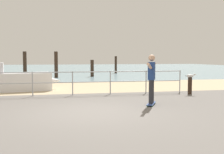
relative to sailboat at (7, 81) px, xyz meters
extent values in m
cube|color=#605B56|center=(3.36, -6.63, -0.52)|extent=(24.00, 10.00, 0.04)
cube|color=tan|center=(3.36, 1.37, -0.52)|extent=(24.00, 6.00, 0.04)
cube|color=#75939E|center=(3.36, 29.37, -0.52)|extent=(72.00, 50.00, 0.04)
cylinder|color=#9EA0A5|center=(1.38, -2.03, 0.00)|extent=(0.05, 0.05, 1.05)
cylinder|color=#9EA0A5|center=(3.04, -2.03, 0.00)|extent=(0.05, 0.05, 1.05)
cylinder|color=#9EA0A5|center=(4.70, -2.03, 0.00)|extent=(0.05, 0.05, 1.05)
cylinder|color=#9EA0A5|center=(6.35, -2.03, 0.00)|extent=(0.05, 0.05, 1.05)
cylinder|color=#9EA0A5|center=(8.01, -2.03, 0.00)|extent=(0.05, 0.05, 1.05)
cylinder|color=#9EA0A5|center=(1.38, -2.03, 0.50)|extent=(13.25, 0.04, 0.04)
cylinder|color=#9EA0A5|center=(1.38, -2.03, 0.05)|extent=(13.25, 0.04, 0.04)
cube|color=silver|center=(-0.16, -0.03, -0.07)|extent=(4.58, 2.13, 0.90)
cone|color=silver|center=(2.01, 0.35, -0.07)|extent=(1.21, 0.94, 0.77)
cube|color=#334C8C|center=(5.56, -4.95, -0.45)|extent=(0.56, 0.80, 0.02)
cylinder|color=#3FBF59|center=(5.63, -4.66, -0.49)|extent=(0.06, 0.07, 0.06)
cylinder|color=#3FBF59|center=(5.77, -4.74, -0.49)|extent=(0.06, 0.07, 0.06)
cylinder|color=#3FBF59|center=(5.36, -5.16, -0.49)|extent=(0.06, 0.07, 0.06)
cylinder|color=#3FBF59|center=(5.50, -5.23, -0.49)|extent=(0.06, 0.07, 0.06)
cylinder|color=#26262B|center=(5.62, -4.84, -0.04)|extent=(0.14, 0.14, 0.80)
cylinder|color=#26262B|center=(5.50, -5.05, -0.04)|extent=(0.14, 0.14, 0.80)
cube|color=navy|center=(5.56, -4.95, 0.66)|extent=(0.35, 0.41, 0.60)
sphere|color=tan|center=(5.56, -4.95, 1.10)|extent=(0.22, 0.22, 0.22)
cylinder|color=tan|center=(5.78, -4.56, 0.84)|extent=(0.35, 0.53, 0.23)
cylinder|color=tan|center=(5.35, -5.34, 0.84)|extent=(0.35, 0.53, 0.23)
cylinder|color=#332319|center=(8.16, -2.71, -0.14)|extent=(0.18, 0.18, 0.76)
ellipsoid|color=white|center=(8.16, -2.71, 0.31)|extent=(0.34, 0.20, 0.14)
sphere|color=white|center=(8.35, -2.75, 0.37)|extent=(0.09, 0.09, 0.09)
cone|color=gold|center=(8.40, -2.76, 0.37)|extent=(0.05, 0.03, 0.02)
cube|color=slate|center=(8.01, -2.68, 0.32)|extent=(0.13, 0.10, 0.02)
cylinder|color=#332319|center=(-0.87, 13.17, 0.61)|extent=(0.35, 0.35, 2.27)
cylinder|color=#332319|center=(2.18, 8.43, 0.56)|extent=(0.29, 0.29, 2.16)
cylinder|color=#332319|center=(5.24, 9.23, 0.21)|extent=(0.29, 0.29, 1.47)
cylinder|color=#332319|center=(8.29, 13.69, 0.40)|extent=(0.25, 0.25, 1.84)
camera|label=1|loc=(2.55, -13.29, 1.09)|focal=41.71mm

